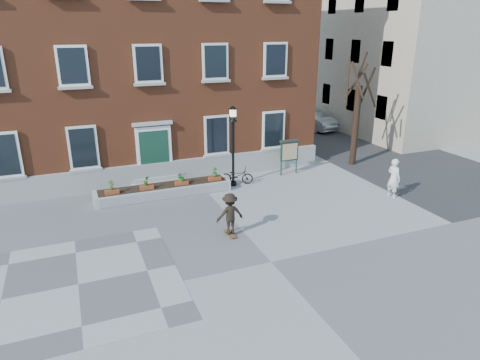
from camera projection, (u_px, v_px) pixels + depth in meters
name	position (u px, v px, depth m)	size (l,w,h in m)	color
ground	(271.00, 262.00, 14.18)	(100.00, 100.00, 0.00)	gray
checker_patch	(78.00, 284.00, 12.94)	(6.00, 6.00, 0.01)	#545456
bicycle	(237.00, 176.00, 21.13)	(0.56, 1.61, 0.85)	black
parked_car	(312.00, 119.00, 32.54)	(1.56, 4.46, 1.47)	#AFB2B4
bystander	(394.00, 178.00, 19.28)	(0.67, 0.44, 1.84)	silver
brick_building	(130.00, 47.00, 23.55)	(18.40, 10.85, 12.60)	brown
planter_assembly	(164.00, 190.00, 19.64)	(6.20, 1.12, 1.15)	#B3B3AF
bare_tree	(356.00, 115.00, 23.40)	(1.83, 1.83, 6.16)	black
side_street	(364.00, 31.00, 35.42)	(15.20, 36.00, 14.50)	#353537
lamp_post	(233.00, 135.00, 20.20)	(0.40, 0.40, 3.93)	black
notice_board	(289.00, 151.00, 22.22)	(1.10, 0.16, 1.87)	#172F1F
skateboarder	(230.00, 214.00, 15.73)	(1.03, 0.78, 1.67)	brown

